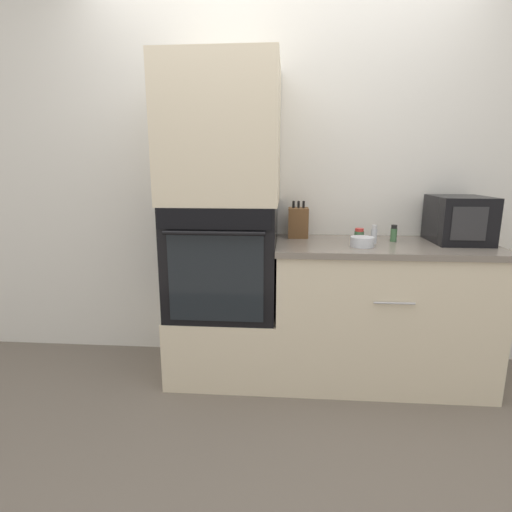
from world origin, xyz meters
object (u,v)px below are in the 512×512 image
(condiment_jar_mid, at_px, (374,235))
(condiment_jar_far, at_px, (394,233))
(microwave, at_px, (459,219))
(wall_oven, at_px, (224,258))
(condiment_jar_near, at_px, (359,235))
(bowl, at_px, (362,242))
(knife_block, at_px, (298,222))

(condiment_jar_mid, relative_size, condiment_jar_far, 1.08)
(condiment_jar_mid, bearing_deg, microwave, 9.38)
(wall_oven, height_order, condiment_jar_near, wall_oven)
(wall_oven, distance_m, condiment_jar_far, 1.06)
(wall_oven, bearing_deg, condiment_jar_far, 4.04)
(bowl, bearing_deg, microwave, 17.17)
(bowl, relative_size, condiment_jar_far, 1.30)
(bowl, relative_size, condiment_jar_mid, 1.20)
(microwave, distance_m, condiment_jar_mid, 0.53)
(microwave, xyz_separation_m, condiment_jar_mid, (-0.52, -0.09, -0.09))
(bowl, xyz_separation_m, condiment_jar_far, (0.22, 0.18, 0.02))
(bowl, height_order, condiment_jar_near, condiment_jar_near)
(condiment_jar_near, xyz_separation_m, condiment_jar_mid, (0.08, -0.05, 0.01))
(condiment_jar_near, bearing_deg, bowl, -93.16)
(knife_block, relative_size, condiment_jar_mid, 2.12)
(wall_oven, bearing_deg, condiment_jar_mid, -0.41)
(wall_oven, xyz_separation_m, condiment_jar_far, (1.05, 0.07, 0.16))
(knife_block, distance_m, condiment_jar_near, 0.40)
(knife_block, relative_size, condiment_jar_far, 2.29)
(bowl, relative_size, condiment_jar_near, 1.61)
(wall_oven, bearing_deg, microwave, 3.16)
(microwave, height_order, condiment_jar_far, microwave)
(knife_block, bearing_deg, condiment_jar_far, -10.89)
(wall_oven, distance_m, knife_block, 0.54)
(bowl, bearing_deg, wall_oven, 172.60)
(condiment_jar_near, bearing_deg, condiment_jar_mid, -34.27)
(wall_oven, distance_m, condiment_jar_near, 0.85)
(condiment_jar_near, relative_size, condiment_jar_far, 0.81)
(microwave, bearing_deg, condiment_jar_near, -176.89)
(bowl, height_order, condiment_jar_far, condiment_jar_far)
(knife_block, height_order, condiment_jar_far, knife_block)
(bowl, distance_m, condiment_jar_near, 0.15)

